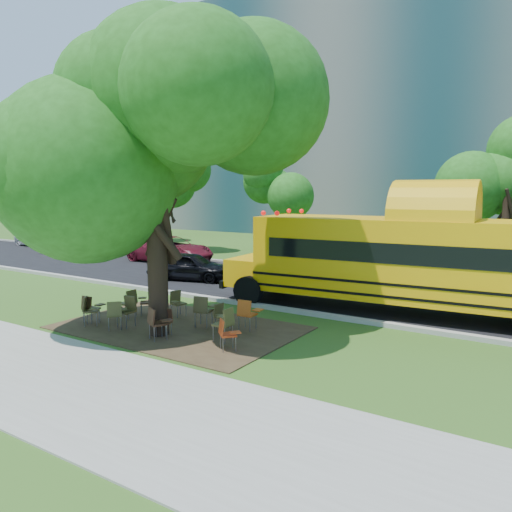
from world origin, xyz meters
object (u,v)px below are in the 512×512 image
Objects in this scene: chair_7 at (226,332)px; black_car at (190,266)px; chair_2 at (115,312)px; pedestrian_b at (95,234)px; main_tree at (155,151)px; chair_5 at (164,320)px; bg_car_white at (41,236)px; chair_4 at (156,321)px; chair_1 at (89,308)px; chair_6 at (225,321)px; chair_8 at (129,301)px; chair_9 at (148,300)px; chair_13 at (247,312)px; chair_10 at (177,301)px; chair_12 at (221,314)px; bg_car_red at (170,250)px; chair_0 at (90,306)px; chair_11 at (204,308)px; pedestrian_a at (130,240)px; bg_car_silver at (72,243)px; school_bus at (429,261)px; chair_3 at (127,308)px.

chair_7 is 0.22× the size of black_car.
pedestrian_b is (-18.89, 14.77, 0.33)m from chair_2.
black_car is at bearing 124.54° from main_tree.
chair_5 is 0.15× the size of bg_car_white.
main_tree is 4.59m from chair_4.
chair_1 is 4.48m from chair_6.
chair_6 is at bearing -35.01° from chair_2.
chair_8 is 1.14× the size of chair_9.
chair_2 is 0.94× the size of chair_13.
chair_8 is 1.51m from chair_10.
bg_car_red reaches higher than chair_12.
pedestrian_b is (-20.48, 14.45, 0.39)m from chair_5.
black_car is at bearing 102.33° from chair_0.
chair_2 is at bearing -153.98° from chair_11.
chair_5 is at bearing -110.69° from bg_car_white.
chair_5 is 0.94× the size of chair_7.
chair_5 is 2.39m from chair_13.
pedestrian_b is (-5.27, 1.54, 0.08)m from pedestrian_a.
pedestrian_b is at bearing -111.86° from chair_12.
bg_car_silver is at bearing 149.71° from main_tree.
pedestrian_b reaches higher than pedestrian_a.
chair_2 is 0.17× the size of bg_car_white.
chair_11 is at bearing -152.21° from black_car.
pedestrian_a is (-20.85, 6.71, -1.03)m from school_bus.
main_tree is 5.23m from chair_9.
pedestrian_b is (-10.75, 3.61, 0.13)m from bg_car_red.
bg_car_red is at bearing -94.93° from bg_car_silver.
main_tree is at bearing -134.23° from bg_car_red.
chair_5 is 25.07m from pedestrian_b.
school_bus is 9.65m from chair_8.
chair_7 is at bearing 8.73° from pedestrian_b.
chair_1 is 2.65m from chair_5.
pedestrian_a is (-16.17, 11.51, 0.32)m from chair_12.
chair_12 is (-1.31, 1.52, -0.04)m from chair_7.
chair_0 is at bearing 125.19° from chair_2.
school_bus reaches higher than chair_5.
main_tree is at bearing 60.76° from chair_1.
chair_5 is at bearing 59.23° from chair_1.
chair_10 is (1.45, 2.29, -0.03)m from chair_1.
chair_4 is at bearing -51.92° from chair_2.
bg_car_red is (-8.14, 11.16, 0.20)m from chair_2.
bg_car_white is at bearing -31.74° from chair_3.
bg_car_red is at bearing 156.05° from chair_4.
pedestrian_a is at bearing 25.03° from pedestrian_b.
chair_8 is at bearing -34.75° from chair_5.
chair_10 is at bearing 45.50° from chair_0.
chair_4 is at bearing 117.23° from chair_6.
bg_car_silver is at bearing 173.93° from chair_4.
chair_2 is at bearing -158.36° from chair_4.
chair_11 is at bearing 65.33° from main_tree.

